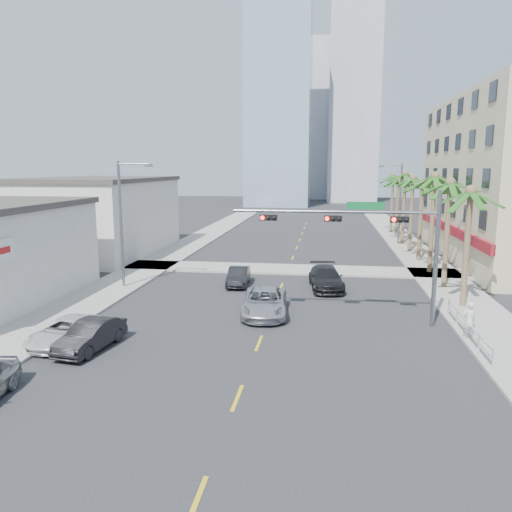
{
  "coord_description": "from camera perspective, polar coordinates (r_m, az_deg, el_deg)",
  "views": [
    {
      "loc": [
        3.18,
        -19.27,
        8.56
      ],
      "look_at": [
        -0.85,
        8.89,
        3.5
      ],
      "focal_mm": 35.0,
      "sensor_mm": 36.0,
      "label": 1
    }
  ],
  "objects": [
    {
      "name": "ground",
      "position": [
        21.33,
        -1.16,
        -13.58
      ],
      "size": [
        260.0,
        260.0,
        0.0
      ],
      "primitive_type": "plane",
      "color": "#262628",
      "rests_on": "ground"
    },
    {
      "name": "palm_tree_0",
      "position": [
        32.42,
        23.34,
        6.65
      ],
      "size": [
        4.8,
        4.8,
        7.8
      ],
      "color": "brown",
      "rests_on": "ground"
    },
    {
      "name": "palm_tree_2",
      "position": [
        42.52,
        19.78,
        8.44
      ],
      "size": [
        4.8,
        4.8,
        8.52
      ],
      "color": "brown",
      "rests_on": "ground"
    },
    {
      "name": "car_parked_mid",
      "position": [
        25.21,
        -18.37,
        -8.62
      ],
      "size": [
        2.04,
        4.4,
        1.4
      ],
      "primitive_type": "imported",
      "rotation": [
        0.0,
        0.0,
        -0.14
      ],
      "color": "black",
      "rests_on": "ground"
    },
    {
      "name": "tower_far_left",
      "position": [
        115.85,
        2.65,
        17.73
      ],
      "size": [
        14.0,
        14.0,
        48.0
      ],
      "primitive_type": "cube",
      "color": "#99B2C6",
      "rests_on": "ground"
    },
    {
      "name": "palm_tree_4",
      "position": [
        52.76,
        17.51,
        8.4
      ],
      "size": [
        4.8,
        4.8,
        8.16
      ],
      "color": "brown",
      "rests_on": "ground"
    },
    {
      "name": "sidewalk_cross",
      "position": [
        42.26,
        3.65,
        -1.52
      ],
      "size": [
        80.0,
        4.0,
        0.15
      ],
      "primitive_type": "cube",
      "color": "gray",
      "rests_on": "ground"
    },
    {
      "name": "building_left_far",
      "position": [
        52.67,
        -17.47,
        4.21
      ],
      "size": [
        11.0,
        18.0,
        7.2
      ],
      "primitive_type": "cube",
      "color": "beige",
      "rests_on": "ground"
    },
    {
      "name": "palm_tree_1",
      "position": [
        37.45,
        21.32,
        7.67
      ],
      "size": [
        4.8,
        4.8,
        8.16
      ],
      "color": "brown",
      "rests_on": "ground"
    },
    {
      "name": "palm_tree_6",
      "position": [
        63.06,
        15.98,
        8.36
      ],
      "size": [
        4.8,
        4.8,
        7.8
      ],
      "color": "brown",
      "rests_on": "ground"
    },
    {
      "name": "guardrail",
      "position": [
        27.42,
        23.01,
        -7.47
      ],
      "size": [
        0.08,
        8.08,
        1.0
      ],
      "color": "silver",
      "rests_on": "ground"
    },
    {
      "name": "palm_tree_7",
      "position": [
        68.2,
        15.41,
        8.78
      ],
      "size": [
        4.8,
        4.8,
        8.16
      ],
      "color": "brown",
      "rests_on": "ground"
    },
    {
      "name": "sidewalk_left",
      "position": [
        42.95,
        -12.74,
        -1.56
      ],
      "size": [
        4.0,
        120.0,
        0.15
      ],
      "primitive_type": "cube",
      "color": "gray",
      "rests_on": "ground"
    },
    {
      "name": "traffic_signal_mast",
      "position": [
        27.57,
        13.5,
        2.52
      ],
      "size": [
        11.12,
        0.54,
        7.2
      ],
      "color": "slate",
      "rests_on": "ground"
    },
    {
      "name": "sidewalk_right",
      "position": [
        41.14,
        20.34,
        -2.46
      ],
      "size": [
        4.0,
        120.0,
        0.15
      ],
      "primitive_type": "cube",
      "color": "gray",
      "rests_on": "ground"
    },
    {
      "name": "car_lane_left",
      "position": [
        36.69,
        -2.03,
        -2.35
      ],
      "size": [
        1.65,
        4.13,
        1.33
      ],
      "primitive_type": "imported",
      "rotation": [
        0.0,
        0.0,
        0.06
      ],
      "color": "black",
      "rests_on": "ground"
    },
    {
      "name": "streetlight_left",
      "position": [
        36.34,
        -14.91,
        4.21
      ],
      "size": [
        2.55,
        0.25,
        9.0
      ],
      "color": "slate",
      "rests_on": "ground"
    },
    {
      "name": "pedestrian",
      "position": [
        27.1,
        23.18,
        -6.77
      ],
      "size": [
        0.77,
        0.59,
        1.87
      ],
      "primitive_type": "imported",
      "rotation": [
        0.0,
        0.0,
        3.38
      ],
      "color": "silver",
      "rests_on": "sidewalk_right"
    },
    {
      "name": "palm_tree_3",
      "position": [
        47.65,
        18.48,
        7.79
      ],
      "size": [
        4.8,
        4.8,
        7.8
      ],
      "color": "brown",
      "rests_on": "ground"
    },
    {
      "name": "tower_far_center",
      "position": [
        144.94,
        5.86,
        14.95
      ],
      "size": [
        16.0,
        16.0,
        42.0
      ],
      "primitive_type": "cube",
      "color": "#ADADB2",
      "rests_on": "ground"
    },
    {
      "name": "palm_tree_5",
      "position": [
        57.89,
        16.7,
        8.89
      ],
      "size": [
        4.8,
        4.8,
        8.52
      ],
      "color": "brown",
      "rests_on": "ground"
    },
    {
      "name": "streetlight_right",
      "position": [
        57.91,
        15.97,
        6.23
      ],
      "size": [
        2.55,
        0.25,
        9.0
      ],
      "color": "slate",
      "rests_on": "ground"
    },
    {
      "name": "tower_far_right",
      "position": [
        131.17,
        11.2,
        19.31
      ],
      "size": [
        12.0,
        12.0,
        60.0
      ],
      "primitive_type": "cube",
      "color": "#ADADB2",
      "rests_on": "ground"
    },
    {
      "name": "car_lane_center",
      "position": [
        29.39,
        0.98,
        -5.31
      ],
      "size": [
        2.94,
        5.65,
        1.52
      ],
      "primitive_type": "imported",
      "rotation": [
        0.0,
        0.0,
        0.08
      ],
      "color": "silver",
      "rests_on": "ground"
    },
    {
      "name": "car_parked_far",
      "position": [
        26.47,
        -20.91,
        -8.04
      ],
      "size": [
        2.67,
        4.76,
        1.26
      ],
      "primitive_type": "imported",
      "rotation": [
        0.0,
        0.0,
        -0.14
      ],
      "color": "silver",
      "rests_on": "ground"
    },
    {
      "name": "car_lane_right",
      "position": [
        35.96,
        8.0,
        -2.5
      ],
      "size": [
        2.81,
        5.62,
        1.57
      ],
      "primitive_type": "imported",
      "rotation": [
        0.0,
        0.0,
        0.12
      ],
      "color": "black",
      "rests_on": "ground"
    }
  ]
}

